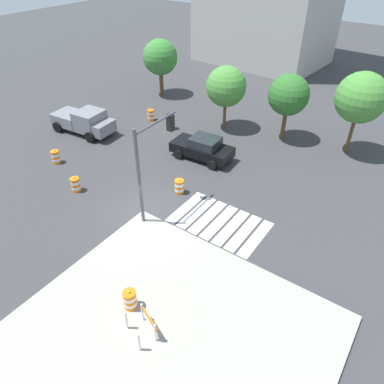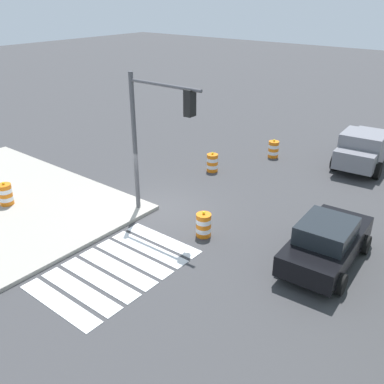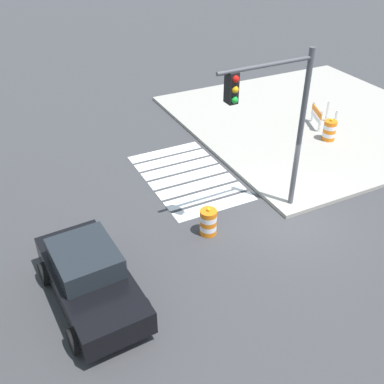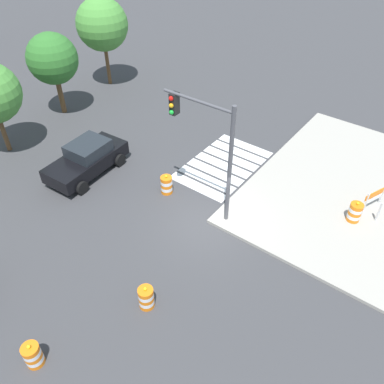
% 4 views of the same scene
% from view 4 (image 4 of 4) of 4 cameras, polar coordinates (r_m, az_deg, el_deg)
% --- Properties ---
extents(ground_plane, '(120.00, 120.00, 0.00)m').
position_cam_4_polar(ground_plane, '(17.59, 2.16, -4.40)').
color(ground_plane, '#38383A').
extents(crosswalk_stripes, '(5.10, 3.20, 0.02)m').
position_cam_4_polar(crosswalk_stripes, '(20.90, 4.47, 3.90)').
color(crosswalk_stripes, silver).
rests_on(crosswalk_stripes, ground).
extents(sports_car, '(4.40, 2.34, 1.63)m').
position_cam_4_polar(sports_car, '(20.60, -14.85, 4.66)').
color(sports_car, black).
rests_on(sports_car, ground).
extents(traffic_barrel_near_corner, '(0.56, 0.56, 1.02)m').
position_cam_4_polar(traffic_barrel_near_corner, '(14.58, -6.60, -14.85)').
color(traffic_barrel_near_corner, orange).
rests_on(traffic_barrel_near_corner, ground).
extents(traffic_barrel_crosswalk_end, '(0.56, 0.56, 1.02)m').
position_cam_4_polar(traffic_barrel_crosswalk_end, '(18.87, -3.68, 1.05)').
color(traffic_barrel_crosswalk_end, orange).
rests_on(traffic_barrel_crosswalk_end, ground).
extents(traffic_barrel_median_near, '(0.56, 0.56, 1.02)m').
position_cam_4_polar(traffic_barrel_median_near, '(14.29, -21.90, -20.92)').
color(traffic_barrel_median_near, orange).
rests_on(traffic_barrel_median_near, ground).
extents(traffic_barrel_on_sidewalk, '(0.56, 0.56, 1.02)m').
position_cam_4_polar(traffic_barrel_on_sidewalk, '(18.57, 22.36, -2.69)').
color(traffic_barrel_on_sidewalk, orange).
rests_on(traffic_barrel_on_sidewalk, sidewalk_corner).
extents(construction_barricade, '(1.43, 1.18, 1.00)m').
position_cam_4_polar(construction_barricade, '(19.48, 25.08, -0.91)').
color(construction_barricade, silver).
rests_on(construction_barricade, sidewalk_corner).
extents(traffic_light_pole, '(0.47, 3.29, 5.50)m').
position_cam_4_polar(traffic_light_pole, '(15.75, 2.11, 7.80)').
color(traffic_light_pole, '#4C4C51').
rests_on(traffic_light_pole, sidewalk_corner).
extents(street_tree_streetside_near, '(3.37, 3.37, 5.75)m').
position_cam_4_polar(street_tree_streetside_near, '(28.53, -12.81, 22.42)').
color(street_tree_streetside_near, brown).
rests_on(street_tree_streetside_near, ground).
extents(street_tree_corner_lot, '(2.95, 2.95, 4.91)m').
position_cam_4_polar(street_tree_corner_lot, '(25.54, -19.43, 17.58)').
color(street_tree_corner_lot, brown).
rests_on(street_tree_corner_lot, ground).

